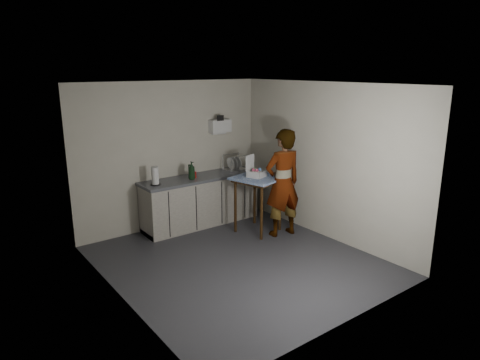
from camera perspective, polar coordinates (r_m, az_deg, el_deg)
ground at (r=6.53m, az=-0.19°, el=-10.79°), size 4.00×4.00×0.00m
wall_back at (r=7.72m, az=-9.08°, el=3.28°), size 3.60×0.02×2.60m
wall_right at (r=7.26m, az=11.21°, el=2.45°), size 0.02×4.00×2.60m
wall_left at (r=5.25m, az=-16.08°, el=-2.62°), size 0.02×4.00×2.60m
ceiling at (r=5.89m, az=-0.21°, el=12.62°), size 3.60×4.00×0.01m
kitchen_counter at (r=7.89m, az=-5.26°, el=-2.91°), size 2.24×0.62×0.91m
wall_shelf at (r=8.10m, az=-2.68°, el=7.18°), size 0.42×0.18×0.37m
side_table at (r=7.40m, az=2.43°, el=-0.54°), size 0.93×0.93×0.99m
standing_man at (r=7.26m, az=5.71°, el=-0.41°), size 0.73×0.53×1.85m
soap_bottle at (r=7.52m, az=-6.47°, el=1.26°), size 0.14×0.14×0.32m
soda_can at (r=7.66m, az=-6.05°, el=0.71°), size 0.06×0.06×0.11m
dark_bottle at (r=7.65m, az=-6.66°, el=1.18°), size 0.07×0.07×0.24m
paper_towel at (r=7.27m, az=-11.25°, el=0.47°), size 0.17×0.17×0.31m
dish_rack at (r=8.21m, az=-0.71°, el=1.84°), size 0.42×0.32×0.30m
bakery_box at (r=7.36m, az=2.11°, el=1.07°), size 0.34×0.35×0.37m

